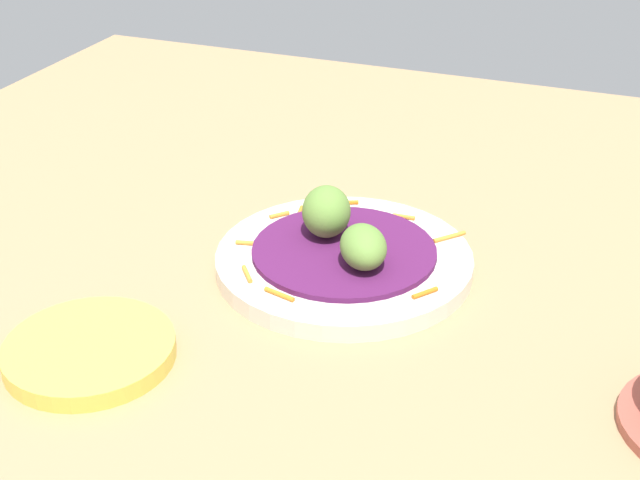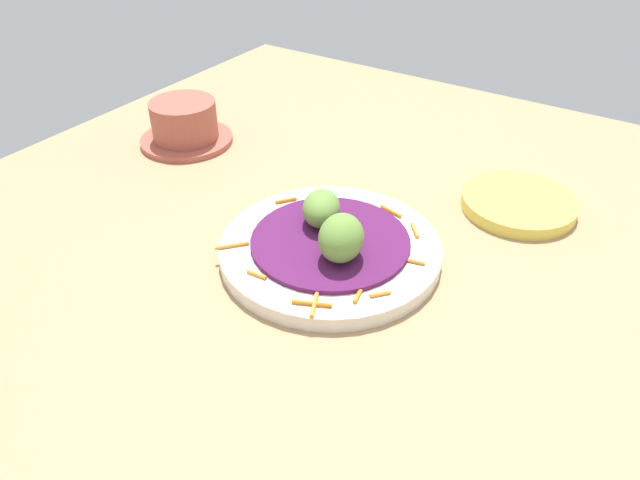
% 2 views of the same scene
% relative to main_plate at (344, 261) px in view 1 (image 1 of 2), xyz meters
% --- Properties ---
extents(table_surface, '(1.10, 1.10, 0.02)m').
position_rel_main_plate_xyz_m(table_surface, '(0.02, 0.06, -0.02)').
color(table_surface, tan).
rests_on(table_surface, ground).
extents(main_plate, '(0.23, 0.23, 0.02)m').
position_rel_main_plate_xyz_m(main_plate, '(0.00, 0.00, 0.00)').
color(main_plate, silver).
rests_on(main_plate, table_surface).
extents(cabbage_bed, '(0.17, 0.17, 0.01)m').
position_rel_main_plate_xyz_m(cabbage_bed, '(-0.00, 0.00, 0.01)').
color(cabbage_bed, '#51194C').
rests_on(cabbage_bed, main_plate).
extents(carrot_garnish, '(0.20, 0.19, 0.00)m').
position_rel_main_plate_xyz_m(carrot_garnish, '(0.03, 0.02, 0.01)').
color(carrot_garnish, orange).
rests_on(carrot_garnish, main_plate).
extents(guac_scoop_left, '(0.07, 0.06, 0.05)m').
position_rel_main_plate_xyz_m(guac_scoop_left, '(0.02, 0.02, 0.04)').
color(guac_scoop_left, olive).
rests_on(guac_scoop_left, cabbage_bed).
extents(guac_scoop_center, '(0.07, 0.06, 0.04)m').
position_rel_main_plate_xyz_m(guac_scoop_center, '(-0.02, -0.02, 0.03)').
color(guac_scoop_center, olive).
rests_on(guac_scoop_center, cabbage_bed).
extents(side_plate_small, '(0.13, 0.13, 0.01)m').
position_rel_main_plate_xyz_m(side_plate_small, '(-0.20, 0.14, -0.00)').
color(side_plate_small, '#E0CC4C').
rests_on(side_plate_small, table_surface).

